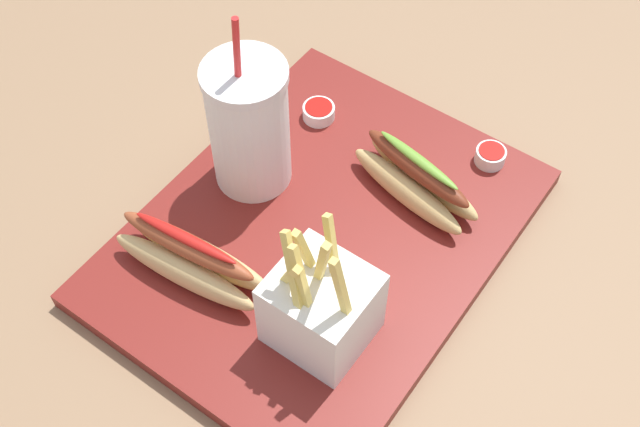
# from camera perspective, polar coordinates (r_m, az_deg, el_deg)

# --- Properties ---
(ground_plane) EXTENTS (2.40, 2.40, 0.02)m
(ground_plane) POSITION_cam_1_polar(r_m,az_deg,el_deg) (0.89, 0.00, -2.29)
(ground_plane) COLOR #8C6B4C
(food_tray) EXTENTS (0.45, 0.35, 0.02)m
(food_tray) POSITION_cam_1_polar(r_m,az_deg,el_deg) (0.87, 0.00, -1.56)
(food_tray) COLOR maroon
(food_tray) RESTS_ON ground_plane
(soda_cup) EXTENTS (0.09, 0.09, 0.22)m
(soda_cup) POSITION_cam_1_polar(r_m,az_deg,el_deg) (0.85, -4.98, 6.13)
(soda_cup) COLOR white
(soda_cup) RESTS_ON food_tray
(fries_basket) EXTENTS (0.08, 0.09, 0.17)m
(fries_basket) POSITION_cam_1_polar(r_m,az_deg,el_deg) (0.76, 0.08, -6.57)
(fries_basket) COLOR white
(fries_basket) RESTS_ON food_tray
(hot_dog_1) EXTENTS (0.07, 0.17, 0.07)m
(hot_dog_1) POSITION_cam_1_polar(r_m,az_deg,el_deg) (0.82, -9.05, -3.11)
(hot_dog_1) COLOR #DBB775
(hot_dog_1) RESTS_ON food_tray
(hot_dog_2) EXTENTS (0.08, 0.16, 0.06)m
(hot_dog_2) POSITION_cam_1_polar(r_m,az_deg,el_deg) (0.88, 6.69, 2.36)
(hot_dog_2) COLOR tan
(hot_dog_2) RESTS_ON food_tray
(ketchup_cup_1) EXTENTS (0.03, 0.03, 0.02)m
(ketchup_cup_1) POSITION_cam_1_polar(r_m,az_deg,el_deg) (0.93, 11.82, 4.00)
(ketchup_cup_1) COLOR white
(ketchup_cup_1) RESTS_ON food_tray
(ketchup_cup_2) EXTENTS (0.04, 0.04, 0.02)m
(ketchup_cup_2) POSITION_cam_1_polar(r_m,az_deg,el_deg) (0.96, -0.09, 7.14)
(ketchup_cup_2) COLOR white
(ketchup_cup_2) RESTS_ON food_tray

